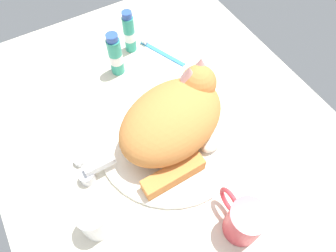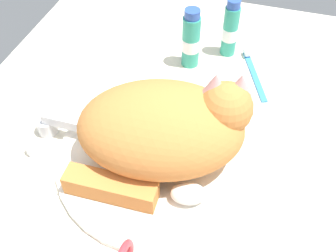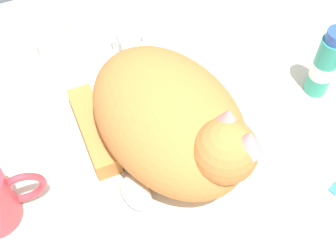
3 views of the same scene
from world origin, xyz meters
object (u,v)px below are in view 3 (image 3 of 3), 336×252
Objects in this scene: rinse_cup at (54,39)px; faucet at (124,45)px; cat at (171,123)px; toothpaste_bottle at (325,65)px.

faucet is at bearing -16.66° from rinse_cup.
faucet is at bearing 90.25° from cat.
cat reaches higher than faucet.
rinse_cup is 0.67× the size of toothpaste_bottle.
faucet is 0.42× the size of cat.
faucet is 1.45× the size of rinse_cup.
rinse_cup is at bearing 149.43° from toothpaste_bottle.
rinse_cup is (-11.10, 24.95, -3.68)cm from cat.
faucet is 11.71cm from rinse_cup.
toothpaste_bottle is at bearing 5.78° from cat.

